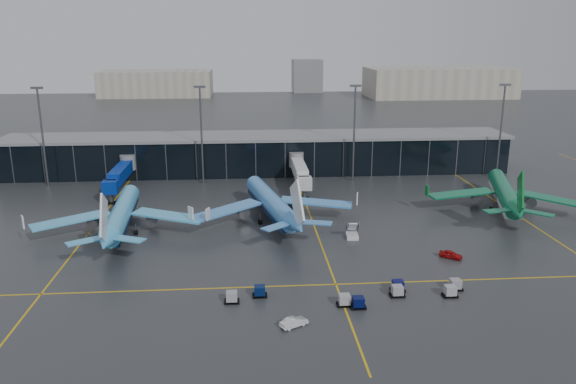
{
  "coord_description": "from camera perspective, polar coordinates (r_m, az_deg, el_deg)",
  "views": [
    {
      "loc": [
        -3.73,
        -95.04,
        37.57
      ],
      "look_at": [
        5.0,
        18.0,
        6.0
      ],
      "focal_mm": 35.0,
      "sensor_mm": 36.0,
      "label": 1
    }
  ],
  "objects": [
    {
      "name": "flood_masts",
      "position": [
        147.23,
        -0.96,
        6.27
      ],
      "size": [
        203.0,
        0.5,
        25.5
      ],
      "color": "#595B60",
      "rests_on": "ground"
    },
    {
      "name": "ground",
      "position": [
        102.26,
        -2.03,
        -6.0
      ],
      "size": [
        600.0,
        600.0,
        0.0
      ],
      "primitive_type": "plane",
      "color": "#282B2D",
      "rests_on": "ground"
    },
    {
      "name": "distant_hangars",
      "position": [
        370.16,
        4.01,
        11.06
      ],
      "size": [
        260.0,
        71.0,
        22.0
      ],
      "color": "#B2AD99",
      "rests_on": "ground"
    },
    {
      "name": "jet_bridges",
      "position": [
        145.33,
        -16.73,
        1.76
      ],
      "size": [
        94.0,
        27.5,
        7.2
      ],
      "color": "#595B60",
      "rests_on": "ground"
    },
    {
      "name": "airliner_klm_near",
      "position": [
        117.17,
        -1.77,
        0.1
      ],
      "size": [
        44.05,
        47.93,
        12.7
      ],
      "primitive_type": null,
      "rotation": [
        0.0,
        0.0,
        0.21
      ],
      "color": "#4189D5",
      "rests_on": "ground"
    },
    {
      "name": "mobile_airstair",
      "position": [
        109.05,
        6.54,
        -4.27
      ],
      "size": [
        2.45,
        3.37,
        3.45
      ],
      "rotation": [
        0.0,
        0.0,
        -0.08
      ],
      "color": "silver",
      "rests_on": "ground"
    },
    {
      "name": "service_van_red",
      "position": [
        102.86,
        16.21,
        -6.11
      ],
      "size": [
        4.16,
        3.65,
        1.36
      ],
      "primitive_type": "imported",
      "rotation": [
        0.0,
        0.0,
        0.94
      ],
      "color": "#A30C0E",
      "rests_on": "ground"
    },
    {
      "name": "taxi_lines",
      "position": [
        112.97,
        2.82,
        -3.88
      ],
      "size": [
        220.0,
        120.0,
        0.02
      ],
      "color": "gold",
      "rests_on": "ground"
    },
    {
      "name": "airliner_arkefly",
      "position": [
        114.66,
        -16.65,
        -1.0
      ],
      "size": [
        37.89,
        42.45,
        12.34
      ],
      "primitive_type": null,
      "rotation": [
        0.0,
        0.0,
        0.07
      ],
      "color": "#45ABE4",
      "rests_on": "ground"
    },
    {
      "name": "terminal_pier",
      "position": [
        160.34,
        -3.0,
        3.97
      ],
      "size": [
        142.0,
        17.0,
        10.7
      ],
      "color": "black",
      "rests_on": "ground"
    },
    {
      "name": "airliner_aer_lingus",
      "position": [
        133.73,
        21.22,
        0.92
      ],
      "size": [
        45.86,
        49.11,
        12.42
      ],
      "primitive_type": null,
      "rotation": [
        0.0,
        0.0,
        -0.3
      ],
      "color": "#0C6941",
      "rests_on": "ground"
    },
    {
      "name": "baggage_carts",
      "position": [
        85.22,
        7.6,
        -10.18
      ],
      "size": [
        36.29,
        6.55,
        1.7
      ],
      "color": "black",
      "rests_on": "ground"
    },
    {
      "name": "service_van_white",
      "position": [
        77.07,
        0.61,
        -13.06
      ],
      "size": [
        4.11,
        3.12,
        1.3
      ],
      "primitive_type": "imported",
      "rotation": [
        0.0,
        0.0,
        2.08
      ],
      "color": "silver",
      "rests_on": "ground"
    }
  ]
}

